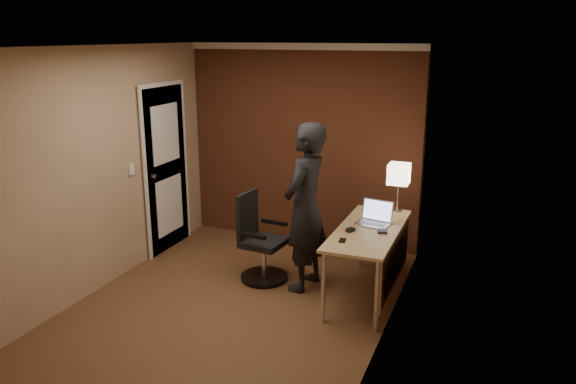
% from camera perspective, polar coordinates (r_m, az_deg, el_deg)
% --- Properties ---
extents(room, '(4.00, 4.00, 4.00)m').
position_cam_1_polar(room, '(6.77, -1.87, 5.24)').
color(room, brown).
rests_on(room, ground).
extents(desk, '(0.60, 1.50, 0.73)m').
position_cam_1_polar(desk, '(5.70, 8.89, -4.98)').
color(desk, tan).
rests_on(desk, ground).
extents(desk_lamp, '(0.22, 0.22, 0.54)m').
position_cam_1_polar(desk_lamp, '(6.15, 11.19, 1.75)').
color(desk_lamp, silver).
rests_on(desk_lamp, desk).
extents(laptop, '(0.37, 0.31, 0.23)m').
position_cam_1_polar(laptop, '(5.82, 8.83, -2.56)').
color(laptop, silver).
rests_on(laptop, desk).
extents(mouse, '(0.09, 0.12, 0.03)m').
position_cam_1_polar(mouse, '(5.56, 6.33, -3.85)').
color(mouse, black).
rests_on(mouse, desk).
extents(phone, '(0.07, 0.12, 0.01)m').
position_cam_1_polar(phone, '(5.31, 5.54, -4.91)').
color(phone, black).
rests_on(phone, desk).
extents(wallet, '(0.11, 0.13, 0.02)m').
position_cam_1_polar(wallet, '(5.58, 9.56, -3.95)').
color(wallet, black).
rests_on(wallet, desk).
extents(office_chair, '(0.52, 0.56, 0.95)m').
position_cam_1_polar(office_chair, '(6.12, -2.96, -5.17)').
color(office_chair, black).
rests_on(office_chair, ground).
extents(person, '(0.49, 0.69, 1.76)m').
position_cam_1_polar(person, '(5.77, 1.76, -1.59)').
color(person, black).
rests_on(person, ground).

